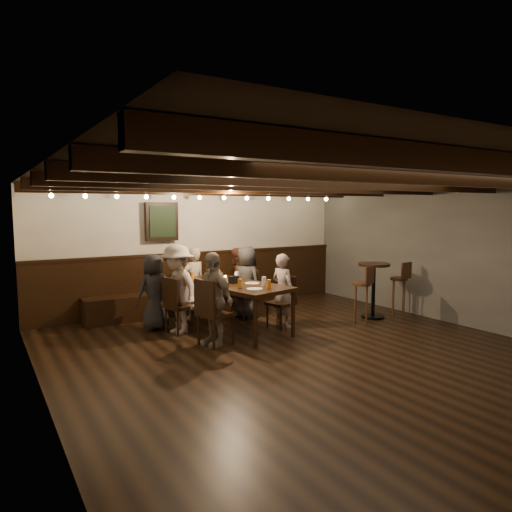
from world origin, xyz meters
TOP-DOWN VIEW (x-y plane):
  - room at (-0.29, 2.21)m, footprint 7.00×7.00m
  - dining_table at (-0.26, 1.67)m, footprint 1.36×2.24m
  - chair_left_near at (-1.06, 1.95)m, footprint 0.49×0.49m
  - chair_left_far at (-0.87, 1.07)m, footprint 0.53×0.53m
  - chair_right_near at (0.35, 2.26)m, footprint 0.47×0.47m
  - chair_right_far at (0.54, 1.38)m, footprint 0.47×0.47m
  - person_bench_left at (-1.33, 2.35)m, footprint 0.69×0.52m
  - person_bench_centre at (-0.48, 2.69)m, footprint 0.53×0.41m
  - person_bench_right at (0.43, 2.74)m, footprint 0.69×0.59m
  - person_left_near at (-1.09, 1.95)m, footprint 0.72×1.02m
  - person_left_far at (-0.89, 1.07)m, footprint 0.50×0.86m
  - person_right_near at (0.38, 2.27)m, footprint 0.55×0.72m
  - person_right_far at (0.57, 1.39)m, footprint 0.39×0.51m
  - pint_a at (-0.68, 2.29)m, footprint 0.07×0.07m
  - pint_b at (-0.15, 2.36)m, footprint 0.07×0.07m
  - pint_c at (-0.57, 1.70)m, footprint 0.07×0.07m
  - pint_d at (-0.01, 1.93)m, footprint 0.07×0.07m
  - pint_e at (-0.38, 1.18)m, footprint 0.07×0.07m
  - pint_f at (0.05, 1.17)m, footprint 0.07×0.07m
  - pint_g at (-0.04, 0.90)m, footprint 0.07×0.07m
  - plate_near at (-0.26, 0.95)m, footprint 0.24×0.24m
  - plate_far at (-0.02, 1.41)m, footprint 0.24×0.24m
  - condiment_caddy at (-0.25, 1.62)m, footprint 0.15×0.10m
  - candle at (-0.21, 1.99)m, footprint 0.05×0.05m
  - high_top_table at (2.35, 1.05)m, footprint 0.57×0.57m
  - bar_stool_left at (1.85, 0.85)m, footprint 0.34×0.36m
  - bar_stool_right at (2.85, 0.90)m, footprint 0.32×0.34m

SIDE VIEW (x-z plane):
  - chair_right_far at x=0.54m, z-range -0.17..0.69m
  - chair_right_near at x=0.35m, z-range -0.17..0.70m
  - chair_left_near at x=-1.06m, z-range -0.18..0.73m
  - chair_left_far at x=-0.87m, z-range -0.19..0.79m
  - bar_stool_left at x=1.85m, z-range -0.13..0.89m
  - bar_stool_right at x=2.85m, z-range -0.13..0.89m
  - person_right_far at x=0.57m, z-range 0.00..1.24m
  - person_bench_right at x=0.43m, z-range 0.00..1.25m
  - person_bench_left at x=-1.33m, z-range 0.00..1.26m
  - person_bench_centre at x=-0.48m, z-range 0.00..1.30m
  - person_right_near at x=0.38m, z-range 0.00..1.31m
  - high_top_table at x=2.35m, z-range 0.16..1.16m
  - person_left_far at x=-0.89m, z-range 0.00..1.37m
  - person_left_near at x=-1.09m, z-range 0.00..1.43m
  - dining_table at x=-0.26m, z-range 0.33..1.11m
  - plate_near at x=-0.26m, z-range 0.78..0.80m
  - plate_far at x=-0.02m, z-range 0.78..0.80m
  - candle at x=-0.21m, z-range 0.78..0.83m
  - condiment_caddy at x=-0.25m, z-range 0.78..0.90m
  - pint_a at x=-0.68m, z-range 0.78..0.92m
  - pint_b at x=-0.15m, z-range 0.78..0.92m
  - pint_c at x=-0.57m, z-range 0.78..0.92m
  - pint_d at x=-0.01m, z-range 0.78..0.92m
  - pint_e at x=-0.38m, z-range 0.78..0.92m
  - pint_f at x=0.05m, z-range 0.78..0.92m
  - pint_g at x=-0.04m, z-range 0.78..0.92m
  - room at x=-0.29m, z-range -2.43..4.57m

